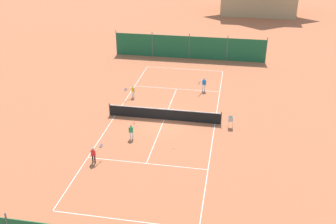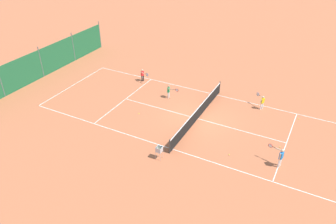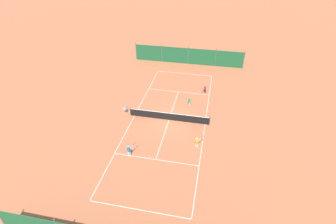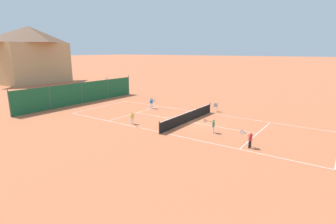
% 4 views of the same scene
% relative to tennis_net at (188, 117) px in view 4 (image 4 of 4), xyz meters
% --- Properties ---
extents(ground_plane, '(600.00, 600.00, 0.00)m').
position_rel_tennis_net_xyz_m(ground_plane, '(0.00, 0.00, -0.50)').
color(ground_plane, '#B7603D').
extents(court_line_markings, '(8.25, 23.85, 0.01)m').
position_rel_tennis_net_xyz_m(court_line_markings, '(0.00, 0.00, -0.50)').
color(court_line_markings, white).
rests_on(court_line_markings, ground).
extents(tennis_net, '(9.18, 0.08, 1.06)m').
position_rel_tennis_net_xyz_m(tennis_net, '(0.00, 0.00, 0.00)').
color(tennis_net, '#2D2D2D').
rests_on(tennis_net, ground).
extents(windscreen_fence_far, '(17.28, 0.08, 2.90)m').
position_rel_tennis_net_xyz_m(windscreen_fence_far, '(-0.00, 15.50, 0.81)').
color(windscreen_fence_far, '#1E6038').
rests_on(windscreen_fence_far, ground).
extents(player_far_baseline, '(0.80, 0.79, 1.14)m').
position_rel_tennis_net_xyz_m(player_far_baseline, '(-3.60, 3.78, 0.17)').
color(player_far_baseline, white).
rests_on(player_far_baseline, ground).
extents(player_far_service, '(0.38, 1.00, 1.14)m').
position_rel_tennis_net_xyz_m(player_far_service, '(-1.81, -3.34, 0.17)').
color(player_far_service, white).
rests_on(player_far_service, ground).
extents(player_near_service, '(0.64, 1.02, 1.30)m').
position_rel_tennis_net_xyz_m(player_near_service, '(2.57, 6.39, 0.26)').
color(player_near_service, white).
rests_on(player_near_service, ground).
extents(player_near_baseline, '(0.58, 0.93, 1.15)m').
position_rel_tennis_net_xyz_m(player_near_baseline, '(-3.44, -6.84, 0.18)').
color(player_near_baseline, black).
rests_on(player_near_baseline, ground).
extents(tennis_ball_service_box, '(0.07, 0.07, 0.07)m').
position_rel_tennis_net_xyz_m(tennis_ball_service_box, '(0.69, 6.10, -0.47)').
color(tennis_ball_service_box, '#CCE033').
rests_on(tennis_ball_service_box, ground).
extents(tennis_ball_alley_right, '(0.07, 0.07, 0.07)m').
position_rel_tennis_net_xyz_m(tennis_ball_alley_right, '(1.46, -4.21, -0.47)').
color(tennis_ball_alley_right, '#CCE033').
rests_on(tennis_ball_alley_right, ground).
extents(tennis_ball_by_net_right, '(0.07, 0.07, 0.07)m').
position_rel_tennis_net_xyz_m(tennis_ball_by_net_right, '(2.98, 3.43, -0.47)').
color(tennis_ball_by_net_right, '#CCE033').
rests_on(tennis_ball_by_net_right, ground).
extents(tennis_ball_alley_left, '(0.07, 0.07, 0.07)m').
position_rel_tennis_net_xyz_m(tennis_ball_alley_left, '(0.34, 10.48, -0.47)').
color(tennis_ball_alley_left, '#CCE033').
rests_on(tennis_ball_alley_left, ground).
extents(tennis_ball_near_corner, '(0.07, 0.07, 0.07)m').
position_rel_tennis_net_xyz_m(tennis_ball_near_corner, '(3.11, 9.68, -0.47)').
color(tennis_ball_near_corner, '#CCE033').
rests_on(tennis_ball_near_corner, ground).
extents(tennis_ball_mid_court, '(0.07, 0.07, 0.07)m').
position_rel_tennis_net_xyz_m(tennis_ball_mid_court, '(-3.39, 6.63, -0.47)').
color(tennis_ball_mid_court, '#CCE033').
rests_on(tennis_ball_mid_court, ground).
extents(ball_hopper, '(0.36, 0.36, 0.89)m').
position_rel_tennis_net_xyz_m(ball_hopper, '(5.30, -0.32, 0.15)').
color(ball_hopper, '#B7B7BC').
rests_on(ball_hopper, ground).
extents(alpine_chalet, '(13.00, 10.00, 11.20)m').
position_rel_tennis_net_xyz_m(alpine_chalet, '(8.29, 41.71, 5.32)').
color(alpine_chalet, tan).
rests_on(alpine_chalet, ground).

